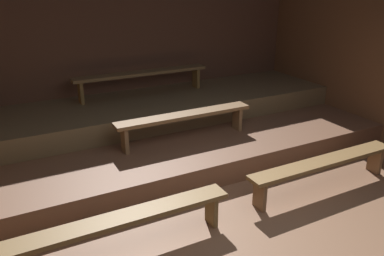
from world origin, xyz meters
name	(u,v)px	position (x,y,z in m)	size (l,w,h in m)	color
ground	(186,172)	(0.00, 2.06, -0.04)	(7.05, 4.92, 0.08)	brown
wall_back	(130,56)	(0.00, 4.15, 1.21)	(7.05, 0.06, 2.41)	brown
wall_right	(360,60)	(3.16, 2.06, 1.21)	(0.06, 4.92, 2.41)	brown
platform_lower	(164,141)	(0.00, 2.77, 0.16)	(6.25, 2.69, 0.32)	brown
platform_middle	(148,110)	(0.00, 3.38, 0.47)	(6.25, 1.48, 0.32)	olive
bench_floor_left	(124,222)	(-1.27, 0.83, 0.33)	(2.15, 0.24, 0.39)	olive
bench_floor_right	(324,165)	(1.27, 0.83, 0.33)	(2.15, 0.24, 0.39)	olive
bench_lower_center	(185,118)	(0.13, 2.33, 0.64)	(1.99, 0.24, 0.39)	olive
bench_middle_center	(142,75)	(0.04, 3.70, 0.96)	(2.25, 0.24, 0.39)	olive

